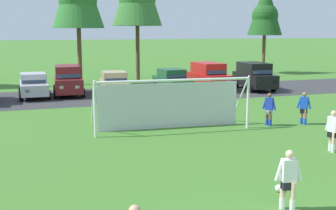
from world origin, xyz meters
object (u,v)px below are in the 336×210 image
(player_defender_far, at_px, (333,131))
(player_winger_left, at_px, (269,109))
(parked_car_slot_center_right, at_px, (172,80))
(soccer_goal, at_px, (170,102))
(player_winger_right, at_px, (288,180))
(parked_car_slot_center, at_px, (114,83))
(player_striker_near, at_px, (304,108))
(parked_car_slot_far_right, at_px, (254,76))
(parked_car_slot_left, at_px, (34,85))
(soccer_ball, at_px, (279,188))
(parked_car_slot_center_left, at_px, (68,80))
(parked_car_slot_right, at_px, (209,76))

(player_defender_far, relative_size, player_winger_left, 1.00)
(player_winger_left, relative_size, parked_car_slot_center_right, 0.38)
(soccer_goal, relative_size, player_winger_right, 4.59)
(soccer_goal, relative_size, parked_car_slot_center, 1.74)
(player_striker_near, xyz_separation_m, parked_car_slot_far_right, (4.16, 12.30, 0.29))
(player_defender_far, distance_m, parked_car_slot_left, 21.09)
(soccer_ball, distance_m, parked_car_slot_left, 22.22)
(player_striker_near, xyz_separation_m, player_winger_right, (-6.88, -8.95, 0.00))
(soccer_ball, xyz_separation_m, player_defender_far, (4.36, 3.09, 0.71))
(player_striker_near, xyz_separation_m, parked_car_slot_center, (-7.01, 12.93, 0.05))
(parked_car_slot_center_right, bearing_deg, player_winger_right, -101.45)
(player_defender_far, distance_m, parked_car_slot_center_right, 18.34)
(player_winger_right, height_order, parked_car_slot_left, parked_car_slot_left)
(parked_car_slot_center_left, bearing_deg, parked_car_slot_center, -19.48)
(player_winger_right, xyz_separation_m, parked_car_slot_center_right, (4.58, 22.64, 0.05))
(soccer_goal, xyz_separation_m, player_striker_near, (6.70, -1.16, -0.47))
(player_defender_far, bearing_deg, soccer_goal, 128.94)
(player_defender_far, height_order, parked_car_slot_center_right, parked_car_slot_center_right)
(parked_car_slot_center_left, height_order, parked_car_slot_far_right, same)
(parked_car_slot_center, xyz_separation_m, parked_car_slot_far_right, (11.17, -0.63, 0.24))
(soccer_goal, distance_m, player_winger_right, 10.13)
(player_winger_left, relative_size, parked_car_slot_far_right, 0.35)
(player_defender_far, relative_size, parked_car_slot_right, 0.35)
(player_defender_far, bearing_deg, parked_car_slot_center, 105.91)
(player_defender_far, distance_m, parked_car_slot_center, 18.27)
(player_winger_left, xyz_separation_m, parked_car_slot_center_left, (-8.39, 13.75, 0.29))
(parked_car_slot_center_left, relative_size, parked_car_slot_center, 1.09)
(parked_car_slot_right, bearing_deg, player_winger_right, -108.69)
(player_winger_right, bearing_deg, player_striker_near, 52.45)
(player_striker_near, height_order, parked_car_slot_center_right, parked_car_slot_center_right)
(parked_car_slot_center_right, distance_m, parked_car_slot_right, 2.98)
(player_striker_near, xyz_separation_m, parked_car_slot_center_left, (-10.20, 14.06, 0.29))
(parked_car_slot_center_left, height_order, parked_car_slot_center_right, parked_car_slot_center_left)
(soccer_goal, height_order, player_defender_far, soccer_goal)
(soccer_goal, height_order, parked_car_slot_center, soccer_goal)
(parked_car_slot_left, bearing_deg, player_striker_near, -47.05)
(player_winger_left, bearing_deg, player_winger_right, -118.71)
(soccer_ball, distance_m, player_striker_near, 10.04)
(player_defender_far, bearing_deg, soccer_ball, -144.66)
(player_striker_near, distance_m, parked_car_slot_center_left, 17.37)
(player_winger_right, xyz_separation_m, parked_car_slot_right, (7.53, 22.25, 0.29))
(soccer_ball, relative_size, player_winger_right, 0.13)
(parked_car_slot_far_right, bearing_deg, parked_car_slot_center_left, 173.03)
(parked_car_slot_center_left, xyz_separation_m, parked_car_slot_center, (3.19, -1.13, -0.24))
(soccer_goal, relative_size, parked_car_slot_center_right, 1.75)
(soccer_goal, relative_size, player_winger_left, 4.59)
(player_striker_near, height_order, parked_car_slot_left, parked_car_slot_left)
(soccer_goal, xyz_separation_m, parked_car_slot_far_right, (10.85, 11.14, -0.18))
(parked_car_slot_center_right, relative_size, parked_car_slot_far_right, 0.91)
(player_striker_near, bearing_deg, parked_car_slot_left, 132.95)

